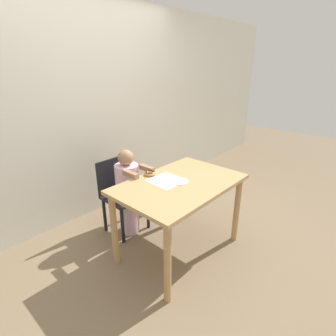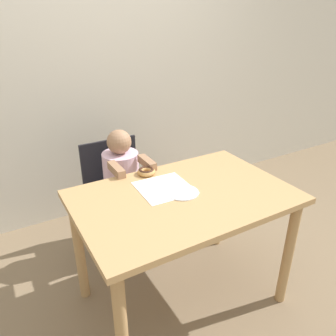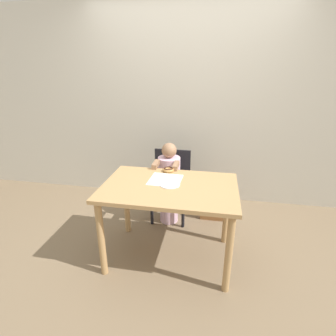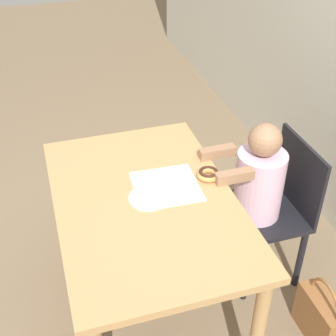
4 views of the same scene
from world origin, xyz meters
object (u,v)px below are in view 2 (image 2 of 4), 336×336
at_px(chair, 117,193).
at_px(handbag, 173,207).
at_px(donut, 146,171).
at_px(child_figure, 123,194).

relative_size(chair, handbag, 2.20).
relative_size(donut, handbag, 0.29).
height_order(chair, donut, chair).
bearing_deg(handbag, chair, -176.60).
bearing_deg(donut, child_figure, 99.07).
bearing_deg(chair, child_figure, -90.00).
distance_m(chair, handbag, 0.59).
height_order(chair, child_figure, child_figure).
xyz_separation_m(child_figure, handbag, (0.51, 0.14, -0.34)).
height_order(donut, handbag, donut).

